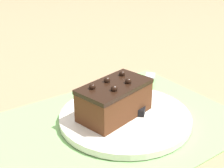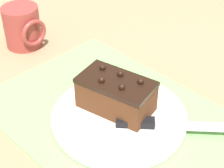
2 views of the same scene
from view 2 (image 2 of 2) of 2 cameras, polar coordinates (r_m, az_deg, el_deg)
name	(u,v)px [view 2 (image 2 of 2)]	position (r m, az deg, el deg)	size (l,w,h in m)	color
ground_plane	(110,115)	(0.71, -0.28, -4.74)	(3.00, 3.00, 0.00)	#9E7F5B
placemat_woven	(110,114)	(0.71, -0.28, -4.62)	(0.46, 0.34, 0.00)	#7AB266
cake_plate	(118,118)	(0.69, 0.87, -5.19)	(0.25, 0.25, 0.01)	white
chocolate_cake	(116,94)	(0.69, 0.63, -1.55)	(0.15, 0.10, 0.07)	#512D19
serving_knife	(156,123)	(0.67, 6.77, -5.96)	(0.17, 0.16, 0.01)	black
coffee_mug	(23,27)	(0.92, -13.45, 8.46)	(0.10, 0.09, 0.10)	#993833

